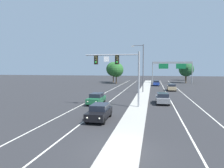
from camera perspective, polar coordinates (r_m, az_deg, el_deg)
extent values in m
plane|color=#28282B|center=(13.42, 2.78, -18.24)|extent=(260.00, 260.00, 0.00)
cube|color=#9E9B93|center=(30.73, 7.86, -5.16)|extent=(2.40, 110.00, 0.15)
cube|color=silver|center=(38.17, 1.45, -3.36)|extent=(0.14, 100.00, 0.01)
cube|color=silver|center=(37.71, 15.69, -3.62)|extent=(0.14, 100.00, 0.01)
cube|color=silver|center=(38.87, -3.35, -3.22)|extent=(0.14, 100.00, 0.01)
cube|color=silver|center=(38.10, 20.66, -3.65)|extent=(0.14, 100.00, 0.01)
cylinder|color=gray|center=(26.47, 7.54, 1.31)|extent=(0.24, 0.24, 7.20)
cylinder|color=gray|center=(26.97, -0.09, 8.21)|extent=(7.18, 0.16, 0.16)
cube|color=black|center=(26.84, 1.44, 6.84)|extent=(0.56, 0.06, 1.20)
cube|color=#38330F|center=(26.80, 1.42, 6.84)|extent=(0.32, 0.32, 1.00)
sphere|color=#282828|center=(26.65, 1.36, 7.54)|extent=(0.22, 0.22, 0.22)
sphere|color=#282828|center=(26.63, 1.36, 6.85)|extent=(0.22, 0.22, 0.22)
sphere|color=green|center=(26.62, 1.36, 6.17)|extent=(0.22, 0.22, 0.22)
cube|color=black|center=(27.48, -4.51, 6.77)|extent=(0.56, 0.06, 1.20)
cube|color=#38330F|center=(27.44, -4.53, 6.77)|extent=(0.32, 0.32, 1.00)
sphere|color=#282828|center=(27.30, -4.63, 7.46)|extent=(0.22, 0.22, 0.22)
sphere|color=#282828|center=(27.28, -4.63, 6.78)|extent=(0.22, 0.22, 0.22)
sphere|color=green|center=(27.27, -4.62, 6.11)|extent=(0.22, 0.22, 0.22)
cube|color=white|center=(27.07, -1.60, 7.03)|extent=(0.70, 0.04, 0.70)
cylinder|color=#4C4C51|center=(43.09, 8.75, 4.35)|extent=(0.20, 0.20, 10.00)
cylinder|color=#4C4C51|center=(43.42, 7.35, 10.71)|extent=(2.20, 0.12, 0.12)
cube|color=#B7B7B2|center=(43.49, 5.88, 10.51)|extent=(0.56, 0.28, 0.20)
cube|color=black|center=(20.52, -3.58, -8.25)|extent=(1.82, 4.41, 0.70)
cube|color=black|center=(20.60, -3.43, -6.41)|extent=(1.59, 2.38, 0.56)
sphere|color=#EAE5C6|center=(18.31, -3.58, -9.65)|extent=(0.18, 0.18, 0.18)
sphere|color=#EAE5C6|center=(18.63, -7.06, -9.43)|extent=(0.18, 0.18, 0.18)
cylinder|color=black|center=(19.00, -2.38, -10.37)|extent=(0.22, 0.64, 0.64)
cylinder|color=black|center=(19.43, -7.04, -10.07)|extent=(0.22, 0.64, 0.64)
cylinder|color=black|center=(21.84, -0.51, -8.41)|extent=(0.22, 0.64, 0.64)
cylinder|color=black|center=(22.21, -4.59, -8.20)|extent=(0.22, 0.64, 0.64)
cube|color=#195633|center=(29.38, -4.43, -4.40)|extent=(1.83, 4.41, 0.70)
cube|color=black|center=(29.50, -4.32, -3.13)|extent=(1.60, 2.39, 0.56)
sphere|color=#EAE5C6|center=(27.14, -4.55, -5.03)|extent=(0.18, 0.18, 0.18)
sphere|color=#EAE5C6|center=(27.48, -6.86, -4.93)|extent=(0.18, 0.18, 0.18)
cylinder|color=black|center=(27.79, -3.70, -5.63)|extent=(0.22, 0.64, 0.64)
cylinder|color=black|center=(28.26, -6.84, -5.49)|extent=(0.22, 0.64, 0.64)
cylinder|color=black|center=(30.65, -2.20, -4.68)|extent=(0.22, 0.64, 0.64)
cylinder|color=black|center=(31.08, -5.07, -4.57)|extent=(0.22, 0.64, 0.64)
cube|color=slate|center=(30.70, 14.02, -4.14)|extent=(1.87, 4.43, 0.70)
cube|color=black|center=(30.40, 14.07, -3.02)|extent=(1.62, 2.40, 0.56)
sphere|color=#EAE5C6|center=(32.82, 12.79, -3.48)|extent=(0.18, 0.18, 0.18)
sphere|color=#EAE5C6|center=(32.89, 14.80, -3.50)|extent=(0.18, 0.18, 0.18)
cylinder|color=black|center=(32.20, 12.42, -4.34)|extent=(0.23, 0.64, 0.64)
cylinder|color=black|center=(32.29, 15.27, -4.37)|extent=(0.23, 0.64, 0.64)
cylinder|color=black|center=(29.23, 12.62, -5.23)|extent=(0.23, 0.64, 0.64)
cylinder|color=black|center=(29.34, 15.75, -5.26)|extent=(0.23, 0.64, 0.64)
cube|color=tan|center=(48.87, 16.40, -1.04)|extent=(1.87, 4.43, 0.70)
cube|color=black|center=(48.59, 16.43, -0.32)|extent=(1.62, 2.40, 0.56)
sphere|color=#EAE5C6|center=(50.99, 15.58, -0.75)|extent=(0.18, 0.18, 0.18)
sphere|color=#EAE5C6|center=(51.07, 16.87, -0.77)|extent=(0.18, 0.18, 0.18)
cylinder|color=black|center=(50.34, 15.36, -1.26)|extent=(0.23, 0.64, 0.64)
cylinder|color=black|center=(50.45, 17.18, -1.29)|extent=(0.23, 0.64, 0.64)
cylinder|color=black|center=(47.36, 15.55, -1.62)|extent=(0.23, 0.64, 0.64)
cylinder|color=black|center=(47.48, 17.48, -1.64)|extent=(0.23, 0.64, 0.64)
cube|color=navy|center=(61.82, 12.32, 0.15)|extent=(1.80, 4.40, 0.70)
cube|color=black|center=(61.56, 12.33, 0.72)|extent=(1.59, 2.38, 0.56)
sphere|color=#EAE5C6|center=(63.99, 11.77, 0.34)|extent=(0.18, 0.18, 0.18)
sphere|color=#EAE5C6|center=(64.01, 12.81, 0.33)|extent=(0.18, 0.18, 0.18)
cylinder|color=black|center=(63.34, 11.57, -0.06)|extent=(0.22, 0.64, 0.64)
cylinder|color=black|center=(63.36, 13.02, -0.08)|extent=(0.22, 0.64, 0.64)
cylinder|color=black|center=(60.35, 11.58, -0.28)|extent=(0.22, 0.64, 0.64)
cylinder|color=black|center=(60.37, 13.09, -0.30)|extent=(0.22, 0.64, 0.64)
cylinder|color=gray|center=(71.79, 11.33, 3.20)|extent=(0.28, 0.28, 7.50)
cylinder|color=gray|center=(72.93, 21.61, 3.00)|extent=(0.28, 0.28, 7.50)
cube|color=gray|center=(72.08, 16.57, 5.78)|extent=(13.00, 0.36, 0.70)
cube|color=#0F6033|center=(71.66, 14.28, 4.87)|extent=(3.20, 0.08, 1.70)
cube|color=#0F6033|center=(72.17, 18.83, 4.77)|extent=(3.20, 0.08, 1.70)
cylinder|color=#4C3823|center=(68.87, 1.19, 1.25)|extent=(0.36, 0.36, 2.71)
sphere|color=#235623|center=(68.76, 1.20, 4.02)|extent=(4.95, 4.95, 4.95)
cylinder|color=#4C3823|center=(74.54, 0.36, 1.54)|extent=(0.36, 0.36, 2.84)
sphere|color=#235623|center=(74.45, 0.36, 4.23)|extent=(5.19, 5.19, 5.19)
cylinder|color=#4C3823|center=(76.07, 20.09, 1.32)|extent=(0.36, 0.36, 2.82)
sphere|color=#1E4C28|center=(75.98, 20.16, 3.94)|extent=(5.16, 5.16, 5.16)
cylinder|color=#4C3823|center=(92.20, 19.97, 1.81)|extent=(0.36, 0.36, 2.78)
sphere|color=#235623|center=(92.12, 20.03, 3.94)|extent=(5.09, 5.09, 5.09)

